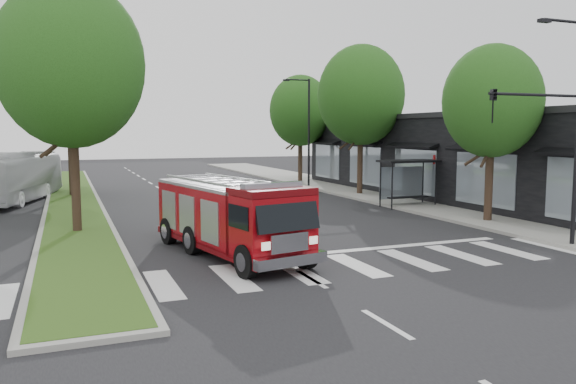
# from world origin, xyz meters

# --- Properties ---
(ground) EXTENTS (140.00, 140.00, 0.00)m
(ground) POSITION_xyz_m (0.00, 0.00, 0.00)
(ground) COLOR black
(ground) RESTS_ON ground
(sidewalk_right) EXTENTS (5.00, 80.00, 0.15)m
(sidewalk_right) POSITION_xyz_m (12.50, 10.00, 0.07)
(sidewalk_right) COLOR gray
(sidewalk_right) RESTS_ON ground
(median) EXTENTS (3.00, 50.00, 0.15)m
(median) POSITION_xyz_m (-6.00, 18.00, 0.08)
(median) COLOR gray
(median) RESTS_ON ground
(storefront_row) EXTENTS (8.00, 30.00, 5.00)m
(storefront_row) POSITION_xyz_m (17.00, 10.00, 2.50)
(storefront_row) COLOR black
(storefront_row) RESTS_ON ground
(bus_shelter) EXTENTS (3.20, 1.60, 2.61)m
(bus_shelter) POSITION_xyz_m (11.20, 8.15, 2.04)
(bus_shelter) COLOR black
(bus_shelter) RESTS_ON ground
(tree_right_near) EXTENTS (4.40, 4.40, 8.05)m
(tree_right_near) POSITION_xyz_m (11.50, 2.00, 5.51)
(tree_right_near) COLOR black
(tree_right_near) RESTS_ON ground
(tree_right_mid) EXTENTS (5.60, 5.60, 9.72)m
(tree_right_mid) POSITION_xyz_m (11.50, 14.00, 6.49)
(tree_right_mid) COLOR black
(tree_right_mid) RESTS_ON ground
(tree_right_far) EXTENTS (5.00, 5.00, 8.73)m
(tree_right_far) POSITION_xyz_m (11.50, 24.00, 5.84)
(tree_right_far) COLOR black
(tree_right_far) RESTS_ON ground
(tree_median_near) EXTENTS (5.80, 5.80, 10.16)m
(tree_median_near) POSITION_xyz_m (-6.00, 6.00, 6.81)
(tree_median_near) COLOR black
(tree_median_near) RESTS_ON ground
(tree_median_far) EXTENTS (5.60, 5.60, 9.72)m
(tree_median_far) POSITION_xyz_m (-6.00, 20.00, 6.49)
(tree_median_far) COLOR black
(tree_median_far) RESTS_ON ground
(streetlight_right_near) EXTENTS (4.08, 0.22, 8.00)m
(streetlight_right_near) POSITION_xyz_m (9.61, -3.50, 4.67)
(streetlight_right_near) COLOR black
(streetlight_right_near) RESTS_ON ground
(streetlight_right_far) EXTENTS (2.11, 0.20, 8.00)m
(streetlight_right_far) POSITION_xyz_m (10.35, 20.00, 4.48)
(streetlight_right_far) COLOR black
(streetlight_right_far) RESTS_ON ground
(fire_engine) EXTENTS (3.80, 8.03, 2.68)m
(fire_engine) POSITION_xyz_m (-1.27, -0.07, 1.29)
(fire_engine) COLOR #530408
(fire_engine) RESTS_ON ground
(city_bus) EXTENTS (5.02, 10.87, 2.95)m
(city_bus) POSITION_xyz_m (-9.11, 18.58, 1.47)
(city_bus) COLOR silver
(city_bus) RESTS_ON ground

